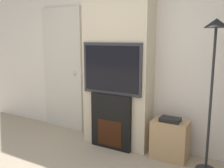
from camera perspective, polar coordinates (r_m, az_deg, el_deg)
name	(u,v)px	position (r m, az deg, el deg)	size (l,w,h in m)	color
wall_back	(124,54)	(3.77, 2.80, 6.95)	(6.00, 0.06, 2.70)	silver
chimney_breast	(118,54)	(3.60, 1.35, 6.79)	(1.01, 0.34, 2.70)	beige
fireplace	(112,121)	(3.64, -0.01, -8.51)	(0.62, 0.15, 0.80)	black
television	(112,69)	(3.46, -0.03, 3.51)	(0.91, 0.07, 0.72)	#2D2D33
floor_lamp	(214,58)	(3.00, 22.26, 5.52)	(0.27, 0.27, 1.79)	#262628
media_stand	(170,139)	(3.46, 13.11, -12.13)	(0.46, 0.31, 0.57)	tan
entry_door	(62,70)	(4.41, -11.27, 3.25)	(0.81, 0.09, 2.08)	beige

